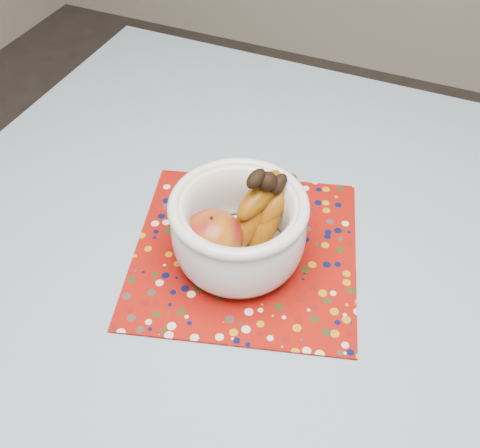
{
  "coord_description": "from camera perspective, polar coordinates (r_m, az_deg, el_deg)",
  "views": [
    {
      "loc": [
        0.12,
        -0.44,
        1.43
      ],
      "look_at": [
        -0.1,
        0.08,
        0.83
      ],
      "focal_mm": 42.0,
      "sensor_mm": 36.0,
      "label": 1
    }
  ],
  "objects": [
    {
      "name": "placemat",
      "position": [
        0.88,
        0.54,
        -2.76
      ],
      "size": [
        0.42,
        0.42,
        0.0
      ],
      "primitive_type": "cube",
      "rotation": [
        0.0,
        0.0,
        0.28
      ],
      "color": "maroon",
      "rests_on": "tablecloth"
    },
    {
      "name": "table",
      "position": [
        0.88,
        4.25,
        -12.72
      ],
      "size": [
        1.2,
        1.2,
        0.75
      ],
      "color": "brown",
      "rests_on": "ground"
    },
    {
      "name": "tablecloth",
      "position": [
        0.81,
        4.57,
        -9.75
      ],
      "size": [
        1.32,
        1.32,
        0.01
      ],
      "primitive_type": "cube",
      "color": "slate",
      "rests_on": "table"
    },
    {
      "name": "fruit_bowl",
      "position": [
        0.82,
        0.36,
        0.0
      ],
      "size": [
        0.2,
        0.21,
        0.16
      ],
      "color": "white",
      "rests_on": "placemat"
    }
  ]
}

